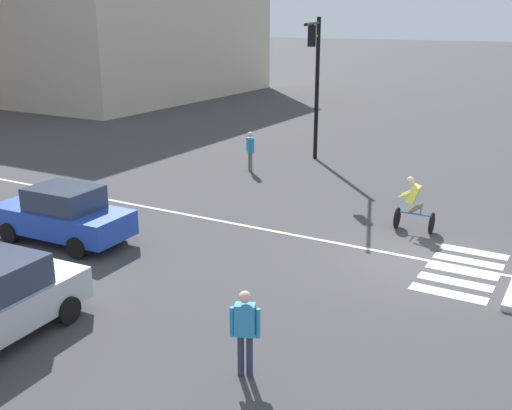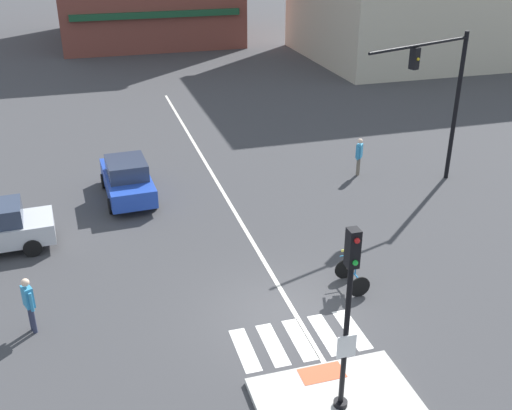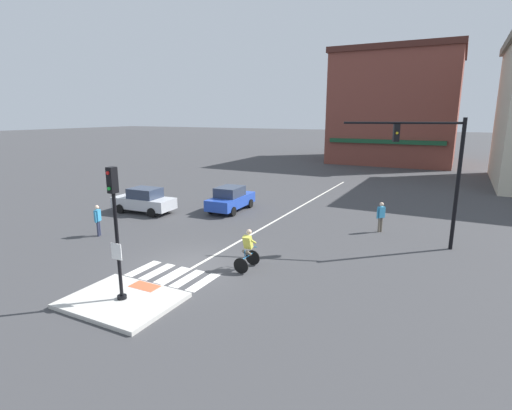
{
  "view_description": "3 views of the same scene",
  "coord_description": "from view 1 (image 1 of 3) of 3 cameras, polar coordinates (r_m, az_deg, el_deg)",
  "views": [
    {
      "loc": [
        -15.14,
        -3.78,
        6.25
      ],
      "look_at": [
        -0.27,
        4.72,
        0.93
      ],
      "focal_mm": 42.97,
      "sensor_mm": 36.0,
      "label": 1
    },
    {
      "loc": [
        -4.8,
        -13.33,
        10.23
      ],
      "look_at": [
        0.18,
        3.57,
        1.77
      ],
      "focal_mm": 42.42,
      "sensor_mm": 36.0,
      "label": 2
    },
    {
      "loc": [
        9.77,
        -12.8,
        6.33
      ],
      "look_at": [
        0.55,
        5.14,
        1.66
      ],
      "focal_mm": 27.6,
      "sensor_mm": 36.0,
      "label": 3
    }
  ],
  "objects": [
    {
      "name": "ground_plane",
      "position": [
        16.81,
        14.65,
        -5.17
      ],
      "size": [
        300.0,
        300.0,
        0.0
      ],
      "primitive_type": "plane",
      "color": "#3D3D3F"
    },
    {
      "name": "crosswalk_stripe_a",
      "position": [
        15.21,
        17.44,
        -7.86
      ],
      "size": [
        0.44,
        1.8,
        0.01
      ],
      "primitive_type": "cube",
      "color": "silver",
      "rests_on": "ground"
    },
    {
      "name": "crosswalk_stripe_b",
      "position": [
        15.89,
        18.06,
        -6.8
      ],
      "size": [
        0.44,
        1.8,
        0.01
      ],
      "primitive_type": "cube",
      "color": "silver",
      "rests_on": "ground"
    },
    {
      "name": "crosswalk_stripe_c",
      "position": [
        16.58,
        18.63,
        -5.84
      ],
      "size": [
        0.44,
        1.8,
        0.01
      ],
      "primitive_type": "cube",
      "color": "silver",
      "rests_on": "ground"
    },
    {
      "name": "crosswalk_stripe_d",
      "position": [
        17.28,
        19.15,
        -4.95
      ],
      "size": [
        0.44,
        1.8,
        0.01
      ],
      "primitive_type": "cube",
      "color": "silver",
      "rests_on": "ground"
    },
    {
      "name": "crosswalk_stripe_e",
      "position": [
        17.98,
        19.63,
        -4.13
      ],
      "size": [
        0.44,
        1.8,
        0.01
      ],
      "primitive_type": "cube",
      "color": "silver",
      "rests_on": "ground"
    },
    {
      "name": "lane_centre_line",
      "position": [
        21.6,
        -11.51,
        0.09
      ],
      "size": [
        0.14,
        28.0,
        0.01
      ],
      "primitive_type": "cube",
      "color": "silver",
      "rests_on": "ground"
    },
    {
      "name": "traffic_light_mast",
      "position": [
        26.43,
        5.54,
        12.54
      ],
      "size": [
        5.12,
        1.88,
        6.19
      ],
      "color": "black",
      "rests_on": "ground"
    },
    {
      "name": "building_corner_left",
      "position": [
        51.51,
        -12.16,
        17.13
      ],
      "size": [
        21.99,
        14.93,
        12.88
      ],
      "color": "beige",
      "rests_on": "ground"
    },
    {
      "name": "car_blue_westbound_far",
      "position": [
        18.32,
        -17.53,
        -0.85
      ],
      "size": [
        1.98,
        4.17,
        1.64
      ],
      "color": "#2347B7",
      "rests_on": "ground"
    },
    {
      "name": "cyclist",
      "position": [
        18.9,
        14.44,
        0.16
      ],
      "size": [
        0.67,
        1.1,
        1.68
      ],
      "color": "black",
      "rests_on": "ground"
    },
    {
      "name": "pedestrian_at_curb_left",
      "position": [
        11.04,
        -1.03,
        -11.27
      ],
      "size": [
        0.34,
        0.52,
        1.67
      ],
      "color": "#2D334C",
      "rests_on": "ground"
    },
    {
      "name": "pedestrian_waiting_far_side",
      "position": [
        25.44,
        -0.54,
        5.3
      ],
      "size": [
        0.4,
        0.44,
        1.67
      ],
      "color": "#6B6051",
      "rests_on": "ground"
    }
  ]
}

